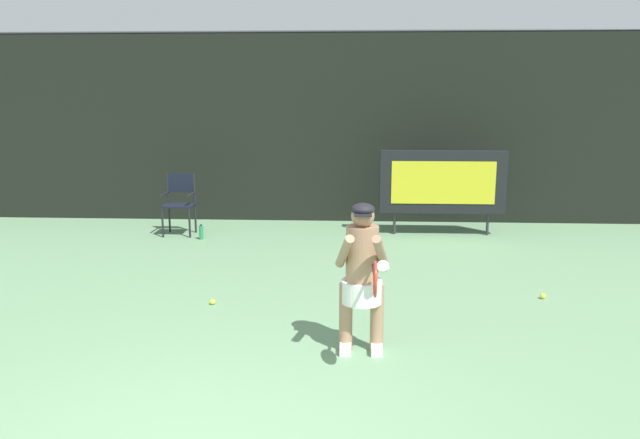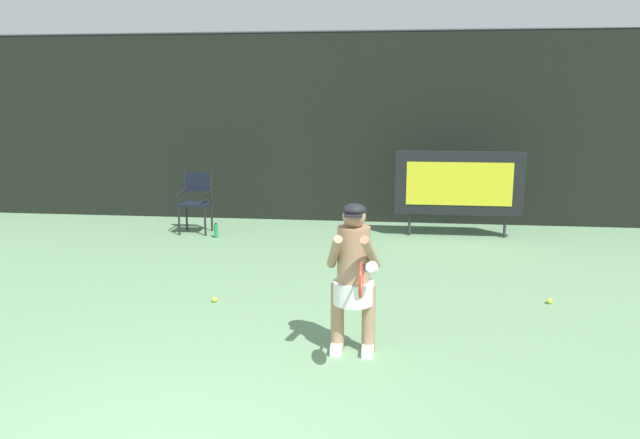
{
  "view_description": "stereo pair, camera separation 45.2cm",
  "coord_description": "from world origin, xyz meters",
  "px_view_note": "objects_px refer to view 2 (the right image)",
  "views": [
    {
      "loc": [
        1.06,
        -3.39,
        2.42
      ],
      "look_at": [
        0.7,
        3.38,
        1.05
      ],
      "focal_mm": 34.12,
      "sensor_mm": 36.0,
      "label": 1
    },
    {
      "loc": [
        1.51,
        -3.36,
        2.42
      ],
      "look_at": [
        0.7,
        3.38,
        1.05
      ],
      "focal_mm": 34.12,
      "sensor_mm": 36.0,
      "label": 2
    }
  ],
  "objects_px": {
    "tennis_racket": "(361,279)",
    "tennis_ball_loose": "(549,301)",
    "tennis_ball_spare": "(215,299)",
    "umpire_chair": "(196,199)",
    "tennis_player": "(353,273)",
    "scoreboard": "(459,183)",
    "water_bottle": "(216,231)"
  },
  "relations": [
    {
      "from": "tennis_ball_loose",
      "to": "tennis_ball_spare",
      "type": "distance_m",
      "value": 4.01
    },
    {
      "from": "tennis_racket",
      "to": "tennis_ball_spare",
      "type": "xyz_separation_m",
      "value": [
        -1.85,
        1.8,
        -0.87
      ]
    },
    {
      "from": "tennis_player",
      "to": "tennis_racket",
      "type": "height_order",
      "value": "tennis_player"
    },
    {
      "from": "umpire_chair",
      "to": "tennis_ball_loose",
      "type": "distance_m",
      "value": 6.36
    },
    {
      "from": "umpire_chair",
      "to": "tennis_ball_loose",
      "type": "height_order",
      "value": "umpire_chair"
    },
    {
      "from": "scoreboard",
      "to": "tennis_ball_spare",
      "type": "xyz_separation_m",
      "value": [
        -3.23,
        -3.92,
        -0.91
      ]
    },
    {
      "from": "umpire_chair",
      "to": "scoreboard",
      "type": "bearing_deg",
      "value": 2.59
    },
    {
      "from": "water_bottle",
      "to": "tennis_racket",
      "type": "relative_size",
      "value": 0.44
    },
    {
      "from": "scoreboard",
      "to": "tennis_racket",
      "type": "relative_size",
      "value": 3.65
    },
    {
      "from": "water_bottle",
      "to": "tennis_player",
      "type": "bearing_deg",
      "value": -59.32
    },
    {
      "from": "scoreboard",
      "to": "umpire_chair",
      "type": "height_order",
      "value": "scoreboard"
    },
    {
      "from": "water_bottle",
      "to": "tennis_ball_loose",
      "type": "distance_m",
      "value": 5.73
    },
    {
      "from": "tennis_player",
      "to": "tennis_ball_loose",
      "type": "height_order",
      "value": "tennis_player"
    },
    {
      "from": "tennis_racket",
      "to": "tennis_ball_loose",
      "type": "relative_size",
      "value": 8.85
    },
    {
      "from": "tennis_player",
      "to": "water_bottle",
      "type": "bearing_deg",
      "value": 120.68
    },
    {
      "from": "tennis_racket",
      "to": "tennis_ball_loose",
      "type": "height_order",
      "value": "tennis_racket"
    },
    {
      "from": "water_bottle",
      "to": "tennis_racket",
      "type": "xyz_separation_m",
      "value": [
        2.8,
        -5.12,
        0.78
      ]
    },
    {
      "from": "water_bottle",
      "to": "tennis_player",
      "type": "distance_m",
      "value": 5.34
    },
    {
      "from": "umpire_chair",
      "to": "tennis_ball_spare",
      "type": "distance_m",
      "value": 4.02
    },
    {
      "from": "water_bottle",
      "to": "tennis_ball_spare",
      "type": "relative_size",
      "value": 3.9
    },
    {
      "from": "scoreboard",
      "to": "tennis_player",
      "type": "distance_m",
      "value": 5.37
    },
    {
      "from": "umpire_chair",
      "to": "tennis_player",
      "type": "xyz_separation_m",
      "value": [
        3.17,
        -4.95,
        0.17
      ]
    },
    {
      "from": "umpire_chair",
      "to": "water_bottle",
      "type": "distance_m",
      "value": 0.79
    },
    {
      "from": "umpire_chair",
      "to": "tennis_ball_loose",
      "type": "relative_size",
      "value": 15.88
    },
    {
      "from": "tennis_player",
      "to": "tennis_racket",
      "type": "bearing_deg",
      "value": -79.9
    },
    {
      "from": "water_bottle",
      "to": "tennis_player",
      "type": "xyz_separation_m",
      "value": [
        2.7,
        -4.55,
        0.66
      ]
    },
    {
      "from": "umpire_chair",
      "to": "tennis_ball_spare",
      "type": "relative_size",
      "value": 15.88
    },
    {
      "from": "tennis_racket",
      "to": "tennis_ball_loose",
      "type": "bearing_deg",
      "value": 32.65
    },
    {
      "from": "tennis_racket",
      "to": "water_bottle",
      "type": "bearing_deg",
      "value": 105.2
    },
    {
      "from": "tennis_ball_loose",
      "to": "tennis_ball_spare",
      "type": "bearing_deg",
      "value": -173.92
    },
    {
      "from": "tennis_ball_spare",
      "to": "scoreboard",
      "type": "bearing_deg",
      "value": 50.55
    },
    {
      "from": "water_bottle",
      "to": "tennis_racket",
      "type": "bearing_deg",
      "value": -61.31
    }
  ]
}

